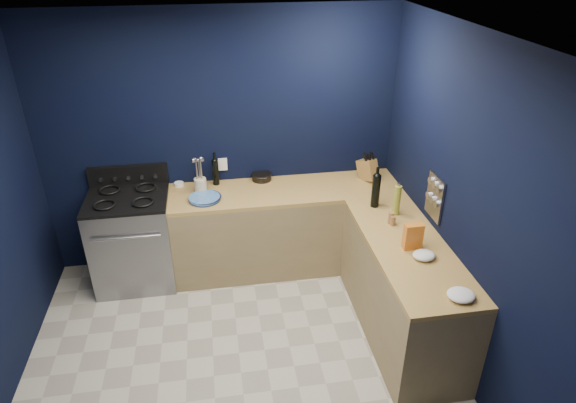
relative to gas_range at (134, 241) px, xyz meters
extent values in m
cube|color=#ADAA98|center=(0.93, -1.42, -0.47)|extent=(3.50, 3.50, 0.02)
cube|color=silver|center=(0.93, -1.42, 2.15)|extent=(3.50, 3.50, 0.02)
cube|color=black|center=(0.93, 0.34, 0.84)|extent=(3.50, 0.02, 2.60)
cube|color=black|center=(2.69, -1.42, 0.84)|extent=(0.02, 3.50, 2.60)
cube|color=olive|center=(1.53, 0.02, -0.03)|extent=(2.30, 0.63, 0.86)
cube|color=brown|center=(1.53, 0.02, 0.42)|extent=(2.30, 0.63, 0.04)
cube|color=olive|center=(2.37, -1.13, -0.03)|extent=(0.63, 1.67, 0.86)
cube|color=brown|center=(2.37, -1.13, 0.42)|extent=(0.63, 1.67, 0.04)
cube|color=gray|center=(0.00, 0.00, 0.00)|extent=(0.76, 0.66, 0.92)
cube|color=black|center=(0.00, -0.32, -0.01)|extent=(0.59, 0.02, 0.42)
cube|color=black|center=(0.00, 0.00, 0.48)|extent=(0.76, 0.66, 0.03)
cube|color=black|center=(0.00, 0.30, 0.58)|extent=(0.76, 0.06, 0.20)
cube|color=gray|center=(2.67, -0.87, 0.72)|extent=(0.02, 0.28, 0.38)
cube|color=white|center=(0.93, 0.32, 0.62)|extent=(0.09, 0.02, 0.13)
cylinder|color=#2F5DA1|center=(0.73, -0.08, 0.46)|extent=(0.36, 0.36, 0.04)
cylinder|color=white|center=(0.48, 0.26, 0.46)|extent=(0.11, 0.11, 0.04)
cylinder|color=beige|center=(0.70, 0.09, 0.51)|extent=(0.12, 0.12, 0.15)
cylinder|color=black|center=(0.85, 0.24, 0.57)|extent=(0.08, 0.08, 0.26)
cylinder|color=black|center=(1.32, 0.27, 0.48)|extent=(0.26, 0.26, 0.08)
cube|color=brown|center=(2.39, 0.11, 0.55)|extent=(0.22, 0.27, 0.26)
cylinder|color=black|center=(2.29, -0.46, 0.60)|extent=(0.08, 0.08, 0.31)
cylinder|color=olive|center=(2.43, -0.63, 0.58)|extent=(0.08, 0.08, 0.28)
cylinder|color=olive|center=(2.33, -0.78, 0.49)|extent=(0.06, 0.06, 0.11)
cylinder|color=olive|center=(2.34, -0.81, 0.48)|extent=(0.05, 0.05, 0.09)
cube|color=red|center=(2.37, -1.17, 0.55)|extent=(0.15, 0.07, 0.22)
ellipsoid|color=white|center=(2.41, -1.33, 0.47)|extent=(0.21, 0.19, 0.06)
ellipsoid|color=white|center=(2.47, -1.83, 0.47)|extent=(0.23, 0.21, 0.06)
camera|label=1|loc=(0.85, -4.31, 2.70)|focal=30.93mm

